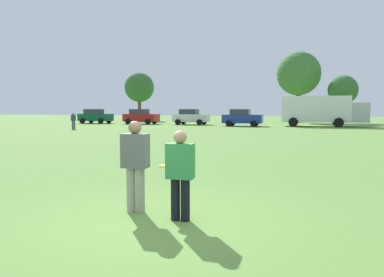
# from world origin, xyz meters

# --- Properties ---
(ground_plane) EXTENTS (180.61, 180.61, 0.00)m
(ground_plane) POSITION_xyz_m (0.00, 0.00, 0.00)
(ground_plane) COLOR #608C3D
(player_thrower) EXTENTS (0.48, 0.30, 1.65)m
(player_thrower) POSITION_xyz_m (-0.54, 0.40, 0.93)
(player_thrower) COLOR gray
(player_thrower) RESTS_ON ground
(player_defender) EXTENTS (0.46, 0.28, 1.51)m
(player_defender) POSITION_xyz_m (0.39, 0.19, 0.85)
(player_defender) COLOR black
(player_defender) RESTS_ON ground
(frisbee) EXTENTS (0.27, 0.27, 0.06)m
(frisbee) POSITION_xyz_m (-0.01, 0.56, 0.85)
(frisbee) COLOR yellow
(traffic_cone) EXTENTS (0.32, 0.32, 0.48)m
(traffic_cone) POSITION_xyz_m (-2.53, 8.95, 0.23)
(traffic_cone) COLOR #D8590C
(traffic_cone) RESTS_ON ground
(parked_car_near_left) EXTENTS (4.22, 2.26, 1.82)m
(parked_car_near_left) POSITION_xyz_m (-23.86, 35.52, 0.92)
(parked_car_near_left) COLOR #0C4C2D
(parked_car_near_left) RESTS_ON ground
(parked_car_mid_left) EXTENTS (4.22, 2.26, 1.82)m
(parked_car_mid_left) POSITION_xyz_m (-17.49, 35.58, 0.92)
(parked_car_mid_left) COLOR maroon
(parked_car_mid_left) RESTS_ON ground
(parked_car_center) EXTENTS (4.22, 2.26, 1.82)m
(parked_car_center) POSITION_xyz_m (-11.15, 35.81, 0.92)
(parked_car_center) COLOR silver
(parked_car_center) RESTS_ON ground
(parked_car_mid_right) EXTENTS (4.22, 2.26, 1.82)m
(parked_car_mid_right) POSITION_xyz_m (-4.71, 33.85, 0.92)
(parked_car_mid_right) COLOR navy
(parked_car_mid_right) RESTS_ON ground
(box_truck) EXTENTS (8.53, 3.09, 3.18)m
(box_truck) POSITION_xyz_m (3.40, 35.73, 1.75)
(box_truck) COLOR white
(box_truck) RESTS_ON ground
(bystander_far_jogger) EXTENTS (0.46, 0.46, 1.52)m
(bystander_far_jogger) POSITION_xyz_m (-18.22, 23.15, 0.86)
(bystander_far_jogger) COLOR #4C4C51
(bystander_far_jogger) RESTS_ON ground
(tree_west_oak) EXTENTS (4.68, 4.68, 7.60)m
(tree_west_oak) POSITION_xyz_m (-23.85, 48.26, 5.23)
(tree_west_oak) COLOR brown
(tree_west_oak) RESTS_ON ground
(tree_west_maple) EXTENTS (5.89, 5.89, 9.57)m
(tree_west_maple) POSITION_xyz_m (0.54, 47.22, 6.58)
(tree_west_maple) COLOR brown
(tree_west_maple) RESTS_ON ground
(tree_center_elm) EXTENTS (3.84, 3.84, 6.24)m
(tree_center_elm) POSITION_xyz_m (6.19, 47.15, 4.29)
(tree_center_elm) COLOR brown
(tree_center_elm) RESTS_ON ground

